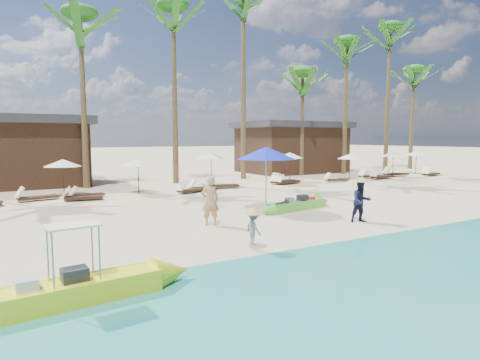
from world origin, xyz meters
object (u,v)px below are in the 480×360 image
yellow_canoe (62,293)px  blue_umbrella (266,153)px  green_canoe (296,205)px  tourist (210,201)px

yellow_canoe → blue_umbrella: blue_umbrella is taller
green_canoe → blue_umbrella: (-1.28, 0.35, 2.16)m
yellow_canoe → tourist: tourist is taller
green_canoe → blue_umbrella: bearing=153.7°
blue_umbrella → tourist: bearing=-156.9°
yellow_canoe → blue_umbrella: bearing=30.7°
yellow_canoe → tourist: bearing=37.2°
tourist → blue_umbrella: blue_umbrella is taller
green_canoe → blue_umbrella: blue_umbrella is taller
green_canoe → tourist: 4.53m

